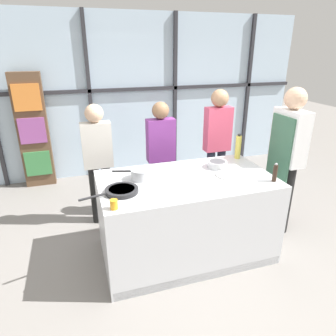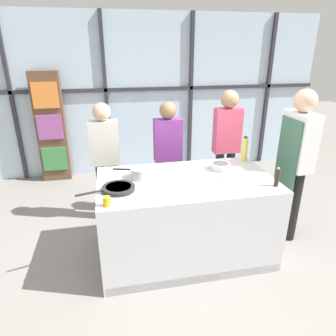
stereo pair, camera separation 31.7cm
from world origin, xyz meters
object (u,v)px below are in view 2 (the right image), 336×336
at_px(spectator_far_left, 105,155).
at_px(saucepan, 141,173).
at_px(mixing_bowl, 220,166).
at_px(pepper_grinder, 277,178).
at_px(spectator_center_right, 227,142).
at_px(juice_glass_near, 107,201).
at_px(spectator_center_left, 168,151).
at_px(chef, 295,158).
at_px(frying_pan, 118,188).
at_px(white_plate, 229,178).
at_px(oil_bottle, 245,149).

bearing_deg(spectator_far_left, saucepan, 113.55).
height_order(mixing_bowl, pepper_grinder, pepper_grinder).
bearing_deg(spectator_center_right, juice_glass_near, 39.99).
bearing_deg(saucepan, spectator_far_left, 113.55).
bearing_deg(spectator_center_right, spectator_center_left, 0.00).
xyz_separation_m(chef, frying_pan, (-2.06, -0.25, -0.08)).
distance_m(frying_pan, white_plate, 1.18).
height_order(spectator_center_left, juice_glass_near, spectator_center_left).
relative_size(chef, mixing_bowl, 8.00).
distance_m(spectator_center_left, juice_glass_near, 1.62).
bearing_deg(chef, mixing_bowl, 86.17).
bearing_deg(pepper_grinder, saucepan, 160.13).
height_order(frying_pan, mixing_bowl, mixing_bowl).
bearing_deg(pepper_grinder, chef, 42.93).
bearing_deg(white_plate, juice_glass_near, -164.71).
relative_size(saucepan, white_plate, 1.52).
bearing_deg(pepper_grinder, oil_bottle, 90.78).
bearing_deg(spectator_far_left, frying_pan, 95.99).
distance_m(spectator_center_left, saucepan, 0.97).
xyz_separation_m(chef, mixing_bowl, (-0.89, 0.06, -0.06)).
xyz_separation_m(spectator_center_left, saucepan, (-0.46, -0.85, 0.08)).
height_order(spectator_center_left, saucepan, spectator_center_left).
bearing_deg(frying_pan, juice_glass_near, -110.26).
distance_m(chef, spectator_far_left, 2.34).
relative_size(frying_pan, oil_bottle, 1.81).
relative_size(mixing_bowl, juice_glass_near, 2.62).
height_order(mixing_bowl, oil_bottle, oil_bottle).
bearing_deg(spectator_center_right, frying_pan, 35.32).
distance_m(spectator_center_right, mixing_bowl, 0.88).
distance_m(frying_pan, oil_bottle, 1.63).
distance_m(pepper_grinder, juice_glass_near, 1.67).
distance_m(white_plate, pepper_grinder, 0.48).
distance_m(chef, frying_pan, 2.08).
bearing_deg(spectator_far_left, mixing_bowl, 148.37).
distance_m(spectator_far_left, saucepan, 0.93).
height_order(spectator_center_left, mixing_bowl, spectator_center_left).
bearing_deg(white_plate, pepper_grinder, -35.89).
relative_size(spectator_far_left, frying_pan, 2.84).
xyz_separation_m(spectator_far_left, pepper_grinder, (1.67, -1.32, 0.10)).
xyz_separation_m(white_plate, mixing_bowl, (-0.01, 0.25, 0.03)).
bearing_deg(mixing_bowl, spectator_center_left, 119.54).
height_order(spectator_center_left, white_plate, spectator_center_left).
bearing_deg(juice_glass_near, pepper_grinder, 2.58).
xyz_separation_m(spectator_far_left, frying_pan, (0.12, -1.10, 0.03)).
xyz_separation_m(chef, spectator_far_left, (-2.17, 0.85, -0.11)).
height_order(frying_pan, pepper_grinder, pepper_grinder).
height_order(chef, mixing_bowl, chef).
height_order(white_plate, pepper_grinder, pepper_grinder).
xyz_separation_m(frying_pan, mixing_bowl, (1.17, 0.31, 0.02)).
distance_m(oil_bottle, juice_glass_near, 1.84).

